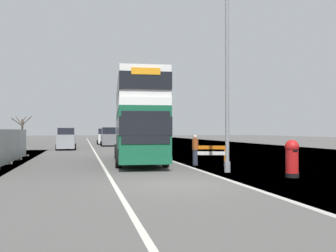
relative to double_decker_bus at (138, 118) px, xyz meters
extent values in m
cube|color=#565451|center=(-0.10, -9.95, -2.77)|extent=(140.00, 280.00, 0.10)
cube|color=#B2AFA8|center=(2.27, -9.95, -2.72)|extent=(0.24, 196.00, 0.01)
cube|color=silver|center=(-2.23, -9.95, -2.72)|extent=(0.16, 168.00, 0.01)
cube|color=#145638|center=(0.00, 0.01, -0.96)|extent=(3.37, 11.51, 2.81)
cube|color=white|center=(0.00, 0.01, 0.64)|extent=(3.37, 11.51, 0.40)
cube|color=white|center=(0.00, 0.01, 1.62)|extent=(3.34, 11.40, 1.55)
cube|color=black|center=(0.00, 0.01, -0.54)|extent=(3.41, 11.63, 0.90)
cube|color=black|center=(0.00, 0.01, 1.62)|extent=(3.39, 11.57, 0.85)
cube|color=black|center=(-0.44, -5.67, -0.61)|extent=(2.30, 0.24, 1.54)
cube|color=orange|center=(-0.44, -5.67, 2.04)|extent=(1.37, 0.17, 0.32)
cube|color=#145638|center=(0.00, 0.01, -2.19)|extent=(3.41, 11.63, 0.36)
cylinder|color=black|center=(-1.52, -3.40, -2.22)|extent=(0.38, 1.02, 1.00)
cylinder|color=black|center=(0.97, -3.60, -2.22)|extent=(0.38, 1.02, 1.00)
cylinder|color=black|center=(-1.00, 3.22, -2.22)|extent=(0.38, 1.02, 1.00)
cylinder|color=black|center=(1.49, 3.02, -2.22)|extent=(0.38, 1.02, 1.00)
cylinder|color=gray|center=(3.27, -6.57, 1.63)|extent=(0.18, 0.18, 8.69)
cylinder|color=gray|center=(3.27, -6.57, -2.47)|extent=(0.29, 0.29, 0.50)
cylinder|color=black|center=(5.19, -8.95, -2.63)|extent=(0.56, 0.56, 0.18)
cylinder|color=red|center=(5.19, -8.95, -1.99)|extent=(0.52, 0.52, 1.10)
sphere|color=red|center=(5.19, -8.95, -1.44)|extent=(0.58, 0.58, 0.58)
cube|color=black|center=(5.19, -9.22, -1.58)|extent=(0.22, 0.03, 0.07)
cube|color=orange|center=(3.60, -3.27, -1.70)|extent=(1.73, 0.60, 0.20)
cube|color=white|center=(3.60, -3.27, -2.02)|extent=(1.73, 0.60, 0.20)
cube|color=orange|center=(2.83, -3.03, -2.21)|extent=(0.09, 0.09, 1.01)
cube|color=black|center=(2.83, -3.03, -2.68)|extent=(0.26, 0.46, 0.08)
cube|color=orange|center=(4.37, -3.51, -2.21)|extent=(0.09, 0.09, 1.01)
cube|color=black|center=(4.37, -3.51, -2.68)|extent=(0.26, 0.46, 0.08)
cube|color=#A8AAAD|center=(-7.54, -1.44, -1.68)|extent=(0.04, 3.26, 1.98)
cube|color=#A8AAAD|center=(-7.54, 1.96, -1.68)|extent=(0.04, 3.26, 1.98)
cube|color=#A8AAAD|center=(-7.54, 5.36, -1.68)|extent=(0.04, 3.26, 1.98)
cylinder|color=#939699|center=(-7.54, 0.26, -1.68)|extent=(0.06, 0.06, 2.08)
cube|color=gray|center=(-7.54, 0.26, -2.66)|extent=(0.44, 0.20, 0.12)
cylinder|color=#939699|center=(-7.54, 3.66, -1.68)|extent=(0.06, 0.06, 2.08)
cube|color=gray|center=(-7.54, 3.66, -2.66)|extent=(0.44, 0.20, 0.12)
cylinder|color=#939699|center=(-7.54, 7.06, -1.68)|extent=(0.06, 0.06, 2.08)
cube|color=gray|center=(-7.54, 7.06, -2.66)|extent=(0.44, 0.20, 0.12)
cube|color=gray|center=(-4.94, 16.46, -1.85)|extent=(1.74, 4.20, 1.37)
cube|color=black|center=(-4.94, 16.46, -0.83)|extent=(1.60, 2.31, 0.67)
cylinder|color=black|center=(-4.07, 17.76, -2.42)|extent=(0.20, 0.60, 0.60)
cylinder|color=black|center=(-5.81, 17.76, -2.42)|extent=(0.20, 0.60, 0.60)
cylinder|color=black|center=(-4.07, 15.16, -2.42)|extent=(0.20, 0.60, 0.60)
cylinder|color=black|center=(-5.81, 15.16, -2.42)|extent=(0.20, 0.60, 0.60)
cube|color=slate|center=(-0.11, 24.48, -1.87)|extent=(1.77, 3.95, 1.33)
cube|color=black|center=(-0.11, 24.48, -0.79)|extent=(1.63, 2.17, 0.84)
cylinder|color=black|center=(0.78, 25.71, -2.42)|extent=(0.20, 0.60, 0.60)
cylinder|color=black|center=(-1.00, 25.71, -2.42)|extent=(0.20, 0.60, 0.60)
cylinder|color=black|center=(0.78, 23.26, -2.42)|extent=(0.20, 0.60, 0.60)
cylinder|color=black|center=(-1.00, 23.26, -2.42)|extent=(0.20, 0.60, 0.60)
cube|color=silver|center=(-0.27, 31.04, -1.91)|extent=(1.83, 4.27, 1.26)
cube|color=black|center=(-0.27, 31.04, -0.88)|extent=(1.69, 2.35, 0.79)
cylinder|color=black|center=(0.65, 32.36, -2.42)|extent=(0.20, 0.60, 0.60)
cylinder|color=black|center=(-1.19, 32.36, -2.42)|extent=(0.20, 0.60, 0.60)
cylinder|color=black|center=(0.65, 29.71, -2.42)|extent=(0.20, 0.60, 0.60)
cylinder|color=black|center=(-1.19, 29.71, -2.42)|extent=(0.20, 0.60, 0.60)
cylinder|color=#4C3D2D|center=(-12.81, 41.09, -0.83)|extent=(0.29, 0.29, 3.77)
cylinder|color=#4C3D2D|center=(-12.08, 40.92, 0.85)|extent=(1.58, 0.49, 1.48)
cylinder|color=#4C3D2D|center=(-12.59, 41.52, 1.11)|extent=(0.56, 0.97, 1.01)
cylinder|color=#4C3D2D|center=(-13.42, 41.82, 0.84)|extent=(1.35, 1.60, 1.37)
cylinder|color=#4C3D2D|center=(-13.50, 40.36, 0.59)|extent=(1.52, 1.59, 1.29)
cylinder|color=#4C3D2D|center=(-12.61, 40.55, 0.09)|extent=(0.53, 1.19, 1.21)
cylinder|color=#2D3342|center=(2.80, -3.00, -2.27)|extent=(0.29, 0.29, 0.89)
cylinder|color=#99471E|center=(2.80, -3.00, -1.53)|extent=(0.34, 0.34, 0.61)
sphere|color=beige|center=(2.80, -3.00, -1.11)|extent=(0.22, 0.22, 0.22)
camera|label=1|loc=(-3.36, -22.97, -0.76)|focal=39.87mm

